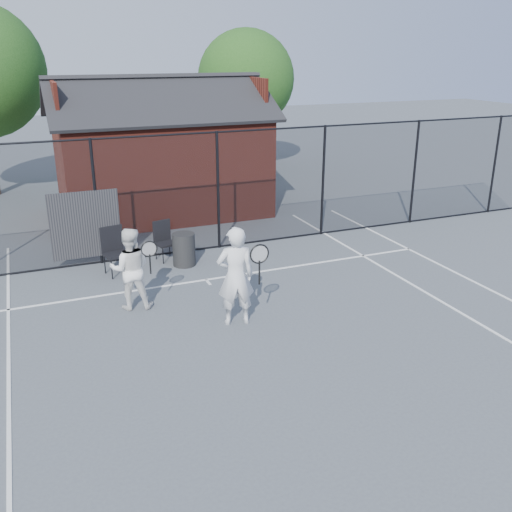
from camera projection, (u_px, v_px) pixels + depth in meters
name	position (u px, v px, depth m)	size (l,w,h in m)	color
ground	(257.00, 339.00, 10.17)	(80.00, 80.00, 0.00)	#4B4F55
court_lines	(289.00, 376.00, 9.02)	(11.02, 18.00, 0.01)	silver
fence	(168.00, 198.00, 13.91)	(22.04, 3.00, 3.00)	black
clubhouse	(161.00, 161.00, 17.62)	(6.50, 4.36, 4.19)	maroon
tree_right	(246.00, 79.00, 23.47)	(3.97, 3.97, 5.70)	#342514
player_front	(236.00, 276.00, 10.46)	(0.88, 0.68, 1.89)	silver
player_back	(130.00, 269.00, 11.15)	(0.95, 0.79, 1.65)	white
chair_left	(116.00, 252.00, 12.92)	(0.52, 0.54, 1.08)	black
chair_right	(166.00, 242.00, 13.83)	(0.45, 0.47, 0.95)	black
waste_bin	(184.00, 249.00, 13.53)	(0.54, 0.54, 0.79)	black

